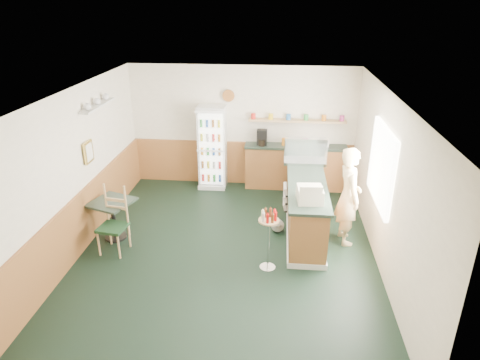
# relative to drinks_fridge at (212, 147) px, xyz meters

# --- Properties ---
(ground) EXTENTS (6.00, 6.00, 0.00)m
(ground) POSITION_rel_drinks_fridge_xyz_m (0.65, -2.74, -0.93)
(ground) COLOR black
(ground) RESTS_ON ground
(room_envelope) EXTENTS (5.04, 6.02, 2.72)m
(room_envelope) POSITION_rel_drinks_fridge_xyz_m (0.42, -2.01, 0.60)
(room_envelope) COLOR silver
(room_envelope) RESTS_ON ground
(service_counter) EXTENTS (0.68, 3.01, 1.01)m
(service_counter) POSITION_rel_drinks_fridge_xyz_m (2.00, -1.67, -0.47)
(service_counter) COLOR #955B30
(service_counter) RESTS_ON ground
(back_counter) EXTENTS (2.24, 0.42, 1.69)m
(back_counter) POSITION_rel_drinks_fridge_xyz_m (1.84, 0.06, -0.38)
(back_counter) COLOR #955B30
(back_counter) RESTS_ON ground
(drinks_fridge) EXTENTS (0.61, 0.53, 1.85)m
(drinks_fridge) POSITION_rel_drinks_fridge_xyz_m (0.00, 0.00, 0.00)
(drinks_fridge) COLOR white
(drinks_fridge) RESTS_ON ground
(display_case) EXTENTS (0.82, 0.43, 0.47)m
(display_case) POSITION_rel_drinks_fridge_xyz_m (2.00, -0.97, 0.32)
(display_case) COLOR silver
(display_case) RESTS_ON service_counter
(cash_register) EXTENTS (0.42, 0.44, 0.23)m
(cash_register) POSITION_rel_drinks_fridge_xyz_m (2.00, -2.70, 0.20)
(cash_register) COLOR beige
(cash_register) RESTS_ON service_counter
(shopkeeper) EXTENTS (0.51, 0.65, 1.75)m
(shopkeeper) POSITION_rel_drinks_fridge_xyz_m (2.70, -2.17, -0.05)
(shopkeeper) COLOR tan
(shopkeeper) RESTS_ON ground
(condiment_stand) EXTENTS (0.33, 0.33, 1.02)m
(condiment_stand) POSITION_rel_drinks_fridge_xyz_m (1.37, -3.15, -0.24)
(condiment_stand) COLOR silver
(condiment_stand) RESTS_ON ground
(newspaper_rack) EXTENTS (0.09, 0.40, 0.48)m
(newspaper_rack) POSITION_rel_drinks_fridge_xyz_m (1.64, -1.46, -0.45)
(newspaper_rack) COLOR black
(newspaper_rack) RESTS_ON ground
(cafe_table) EXTENTS (0.85, 0.85, 0.74)m
(cafe_table) POSITION_rel_drinks_fridge_xyz_m (-1.40, -2.48, -0.41)
(cafe_table) COLOR black
(cafe_table) RESTS_ON ground
(cafe_chair) EXTENTS (0.49, 0.49, 1.16)m
(cafe_chair) POSITION_rel_drinks_fridge_xyz_m (-1.25, -2.81, -0.32)
(cafe_chair) COLOR black
(cafe_chair) RESTS_ON ground
(dog_doorstop) EXTENTS (0.24, 0.31, 0.29)m
(dog_doorstop) POSITION_rel_drinks_fridge_xyz_m (1.51, -1.99, -0.79)
(dog_doorstop) COLOR #999993
(dog_doorstop) RESTS_ON ground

